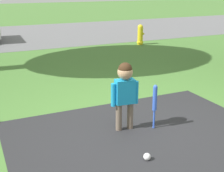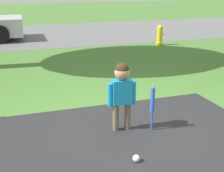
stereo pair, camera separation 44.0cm
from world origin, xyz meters
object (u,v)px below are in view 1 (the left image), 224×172
at_px(fire_hydrant, 140,35).
at_px(baseball_bat, 155,100).
at_px(sports_ball, 147,157).
at_px(child, 125,87).

bearing_deg(fire_hydrant, baseball_bat, -117.83).
xyz_separation_m(baseball_bat, fire_hydrant, (2.88, 5.45, -0.09)).
bearing_deg(baseball_bat, fire_hydrant, 62.17).
height_order(sports_ball, fire_hydrant, fire_hydrant).
relative_size(child, fire_hydrant, 1.44).
distance_m(baseball_bat, sports_ball, 0.90).
relative_size(child, sports_ball, 11.15).
bearing_deg(baseball_bat, child, 159.40).
distance_m(child, sports_ball, 0.98).
bearing_deg(sports_ball, child, 81.33).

